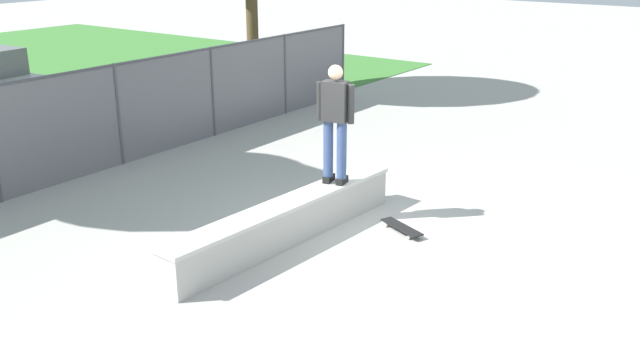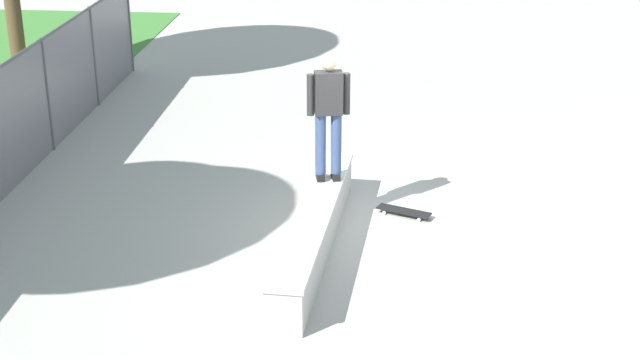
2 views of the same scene
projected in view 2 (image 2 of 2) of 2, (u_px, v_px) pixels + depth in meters
ground_plane at (387, 223)px, 13.48m from camera, size 80.00×80.00×0.00m
concrete_ledge at (314, 231)px, 12.52m from camera, size 4.43×0.78×0.61m
skateboarder at (328, 112)px, 13.02m from camera, size 0.34×0.59×1.82m
skateboard at (404, 211)px, 13.69m from camera, size 0.49×0.82×0.09m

